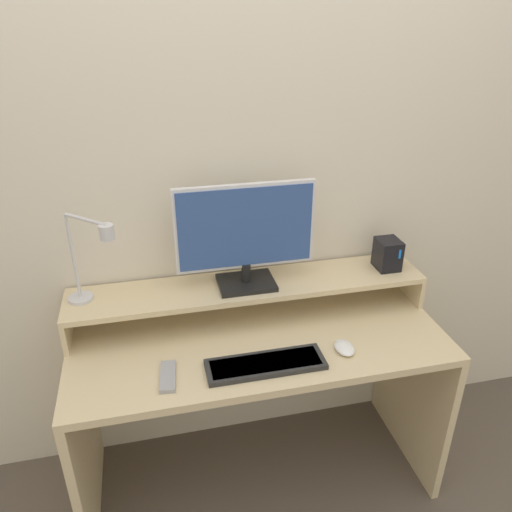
% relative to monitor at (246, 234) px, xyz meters
% --- Properties ---
extents(wall_back, '(6.00, 0.05, 2.50)m').
position_rel_monitor_xyz_m(wall_back, '(0.01, 0.16, 0.17)').
color(wall_back, beige).
rests_on(wall_back, ground_plane).
extents(desk, '(1.40, 0.58, 0.72)m').
position_rel_monitor_xyz_m(desk, '(0.01, -0.16, -0.55)').
color(desk, beige).
rests_on(desk, ground_plane).
extents(monitor_shelf, '(1.40, 0.24, 0.14)m').
position_rel_monitor_xyz_m(monitor_shelf, '(0.01, 0.01, -0.24)').
color(monitor_shelf, beige).
rests_on(monitor_shelf, desk).
extents(monitor, '(0.52, 0.16, 0.41)m').
position_rel_monitor_xyz_m(monitor, '(0.00, 0.00, 0.00)').
color(monitor, black).
rests_on(monitor, monitor_shelf).
extents(desk_lamp, '(0.21, 0.20, 0.34)m').
position_rel_monitor_xyz_m(desk_lamp, '(-0.56, -0.03, -0.03)').
color(desk_lamp, silver).
rests_on(desk_lamp, monitor_shelf).
extents(router_dock, '(0.09, 0.11, 0.13)m').
position_rel_monitor_xyz_m(router_dock, '(0.59, 0.01, -0.15)').
color(router_dock, black).
rests_on(router_dock, monitor_shelf).
extents(keyboard, '(0.41, 0.13, 0.02)m').
position_rel_monitor_xyz_m(keyboard, '(-0.00, -0.33, -0.35)').
color(keyboard, '#282828').
rests_on(keyboard, desk).
extents(mouse, '(0.07, 0.10, 0.03)m').
position_rel_monitor_xyz_m(mouse, '(0.29, -0.31, -0.34)').
color(mouse, white).
rests_on(mouse, desk).
extents(remote_control, '(0.07, 0.16, 0.02)m').
position_rel_monitor_xyz_m(remote_control, '(-0.33, -0.31, -0.35)').
color(remote_control, '#99999E').
rests_on(remote_control, desk).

